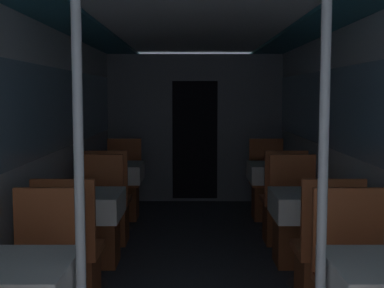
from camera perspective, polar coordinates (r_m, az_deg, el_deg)
name	(u,v)px	position (r m, az deg, el deg)	size (l,w,h in m)	color
wall_left	(41,147)	(4.47, -15.85, -0.35)	(0.05, 8.40, 2.10)	silver
wall_right	(353,147)	(4.49, 16.78, -0.35)	(0.05, 8.40, 2.10)	silver
ceiling_panel	(197,17)	(4.32, 0.52, 13.40)	(2.52, 8.40, 0.07)	silver
bulkhead_far	(194,129)	(7.63, 0.27, 1.65)	(2.47, 0.09, 2.10)	slate
support_pole_left_0	(79,200)	(2.51, -11.95, -5.87)	(0.05, 0.05, 2.10)	silver
dining_table_left_1	(85,209)	(4.36, -11.36, -6.84)	(0.58, 0.58, 0.75)	#4C4C51
chair_left_near_1	(70,271)	(3.92, -12.89, -13.09)	(0.42, 0.42, 0.98)	brown
chair_left_far_1	(98,231)	(4.96, -10.03, -9.12)	(0.42, 0.42, 0.98)	brown
dining_table_left_2	(116,176)	(6.07, -8.10, -3.36)	(0.58, 0.58, 0.75)	#4C4C51
chair_left_near_2	(109,215)	(5.60, -8.85, -7.44)	(0.42, 0.42, 0.98)	brown
chair_left_far_2	(123,194)	(6.66, -7.40, -5.36)	(0.42, 0.42, 0.98)	brown
support_pole_right_0	(322,200)	(2.53, 13.69, -5.83)	(0.05, 0.05, 2.10)	silver
dining_table_right_1	(309,209)	(4.38, 12.34, -6.81)	(0.58, 0.58, 0.75)	#4C4C51
chair_right_near_1	(325,271)	(3.94, 14.00, -13.03)	(0.42, 0.42, 0.98)	brown
chair_right_far_1	(295,231)	(4.97, 10.90, -9.10)	(0.42, 0.42, 0.98)	brown
dining_table_right_2	(274,176)	(6.08, 8.78, -3.35)	(0.58, 0.58, 0.75)	#4C4C51
chair_right_near_2	(282,214)	(5.61, 9.60, -7.42)	(0.42, 0.42, 0.98)	brown
chair_right_far_2	(267,194)	(6.67, 8.02, -5.35)	(0.42, 0.42, 0.98)	brown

